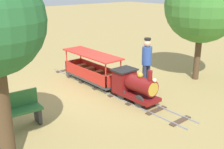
# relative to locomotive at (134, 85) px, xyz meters

# --- Properties ---
(ground_plane) EXTENTS (60.00, 60.00, 0.00)m
(ground_plane) POSITION_rel_locomotive_xyz_m (0.00, -1.26, -0.48)
(ground_plane) COLOR #A38C51
(track) EXTENTS (0.69, 6.05, 0.04)m
(track) POSITION_rel_locomotive_xyz_m (0.00, -1.04, -0.47)
(track) COLOR gray
(track) RESTS_ON ground_plane
(locomotive) EXTENTS (0.65, 1.45, 1.00)m
(locomotive) POSITION_rel_locomotive_xyz_m (0.00, 0.00, 0.00)
(locomotive) COLOR maroon
(locomotive) RESTS_ON ground_plane
(passenger_car) EXTENTS (0.75, 2.35, 0.97)m
(passenger_car) POSITION_rel_locomotive_xyz_m (0.00, -1.94, -0.06)
(passenger_car) COLOR #3F3F3F
(passenger_car) RESTS_ON ground_plane
(conductor_person) EXTENTS (0.30, 0.30, 1.62)m
(conductor_person) POSITION_rel_locomotive_xyz_m (-0.94, -0.41, 0.47)
(conductor_person) COLOR #282D47
(conductor_person) RESTS_ON ground_plane
(park_bench) EXTENTS (1.33, 0.51, 0.82)m
(park_bench) POSITION_rel_locomotive_xyz_m (3.18, -0.67, -0.07)
(park_bench) COLOR #2D6B33
(park_bench) RESTS_ON ground_plane
(oak_tree_near) EXTENTS (2.44, 2.44, 3.73)m
(oak_tree_near) POSITION_rel_locomotive_xyz_m (-2.97, 0.05, 2.02)
(oak_tree_near) COLOR #4C3823
(oak_tree_near) RESTS_ON ground_plane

